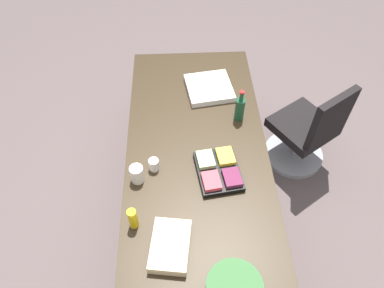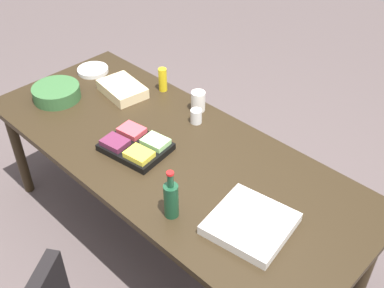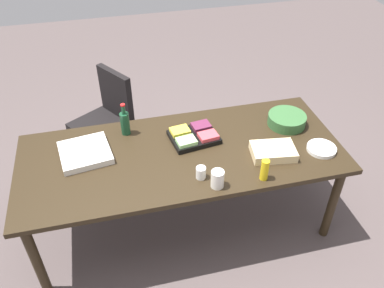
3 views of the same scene
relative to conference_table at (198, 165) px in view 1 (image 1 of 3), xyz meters
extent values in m
plane|color=#564948|center=(0.00, 0.00, -0.72)|extent=(10.00, 10.00, 0.00)
cube|color=#2D2214|center=(0.00, 0.00, 0.05)|extent=(2.43, 1.01, 0.04)
cylinder|color=#2D2214|center=(-1.13, -0.42, -0.34)|extent=(0.07, 0.07, 0.75)
cylinder|color=#2D2214|center=(-1.13, 0.42, -0.34)|extent=(0.07, 0.07, 0.75)
cylinder|color=gray|center=(-0.59, 0.97, -0.69)|extent=(0.56, 0.56, 0.05)
cylinder|color=gray|center=(-0.59, 0.97, -0.48)|extent=(0.06, 0.06, 0.38)
cube|color=black|center=(-0.59, 0.97, -0.29)|extent=(0.66, 0.66, 0.09)
cube|color=black|center=(-0.41, 1.09, 0.00)|extent=(0.28, 0.40, 0.48)
cube|color=black|center=(0.13, 0.13, 0.09)|extent=(0.40, 0.33, 0.04)
cube|color=#A6E28D|center=(0.05, 0.05, 0.13)|extent=(0.16, 0.13, 0.03)
cube|color=#DE4650|center=(0.23, 0.08, 0.13)|extent=(0.16, 0.13, 0.03)
cube|color=yellow|center=(0.03, 0.19, 0.13)|extent=(0.16, 0.13, 0.03)
cube|color=#632441|center=(0.21, 0.22, 0.13)|extent=(0.16, 0.13, 0.03)
cube|color=silver|center=(-0.71, 0.13, 0.10)|extent=(0.41, 0.41, 0.05)
cube|color=beige|center=(0.65, -0.20, 0.11)|extent=(0.35, 0.26, 0.07)
cylinder|color=yellow|center=(0.49, -0.42, 0.15)|extent=(0.06, 0.06, 0.16)
cylinder|color=#18452A|center=(-0.38, 0.34, 0.17)|extent=(0.07, 0.07, 0.19)
cylinder|color=#18452A|center=(-0.38, 0.34, 0.30)|extent=(0.03, 0.03, 0.07)
cylinder|color=red|center=(-0.38, 0.34, 0.34)|extent=(0.04, 0.04, 0.01)
cylinder|color=white|center=(0.07, -0.30, 0.12)|extent=(0.09, 0.09, 0.09)
cylinder|color=white|center=(0.16, -0.41, 0.14)|extent=(0.11, 0.11, 0.13)
camera|label=1|loc=(1.55, -0.11, 2.12)|focal=34.20mm
camera|label=2|loc=(-1.55, 1.40, 1.75)|focal=43.72mm
camera|label=3|loc=(-0.47, -2.25, 1.99)|focal=37.11mm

